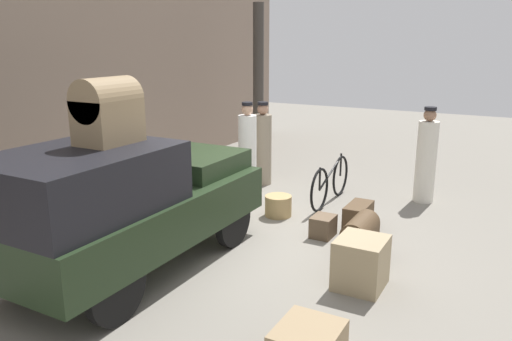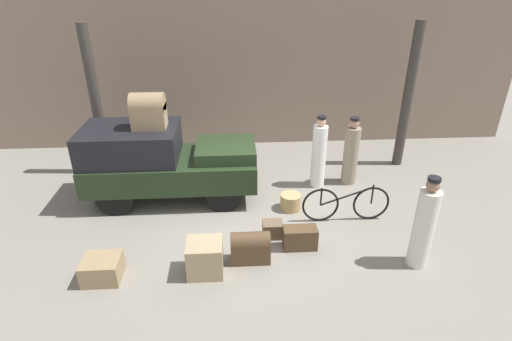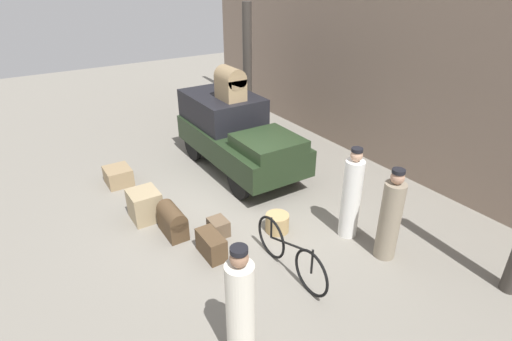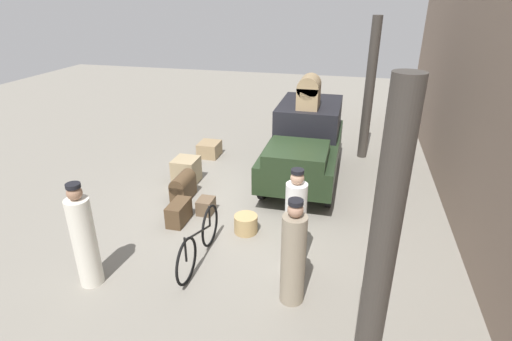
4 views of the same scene
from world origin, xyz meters
name	(u,v)px [view 4 (image 4 of 4)]	position (x,y,z in m)	size (l,w,h in m)	color
ground_plane	(249,207)	(0.00, 0.00, 0.00)	(30.00, 30.00, 0.00)	gray
station_building_facade	(484,118)	(0.00, 4.08, 2.25)	(16.00, 0.15, 4.50)	gray
canopy_pillar_left	(369,91)	(-3.50, 2.30, 1.83)	(0.25, 0.25, 3.66)	#38332D
canopy_pillar_right	(377,280)	(4.15, 2.30, 1.83)	(0.25, 0.25, 3.66)	#38332D
truck	(305,141)	(-1.82, 0.91, 0.93)	(3.70, 1.60, 1.69)	black
bicycle	(199,242)	(2.01, -0.32, 0.39)	(1.81, 0.04, 0.81)	black
wicker_basket	(246,224)	(0.95, 0.19, 0.17)	(0.44, 0.44, 0.35)	tan
conductor_in_dark_uniform	(295,224)	(1.75, 1.23, 0.81)	(0.34, 0.34, 1.75)	white
porter_with_bicycle	(293,256)	(2.54, 1.33, 0.76)	(0.35, 0.35, 1.67)	gray
porter_lifting_near_truck	(84,239)	(2.92, -1.77, 0.79)	(0.35, 0.35, 1.72)	silver
suitcase_small_leather	(179,212)	(0.93, -1.18, 0.21)	(0.63, 0.31, 0.43)	#4C3823
trunk_wicker_pale	(186,171)	(-0.79, -1.75, 0.30)	(0.60, 0.55, 0.60)	#9E8966
suitcase_tan_flat	(209,149)	(-2.51, -1.80, 0.20)	(0.62, 0.55, 0.39)	#937A56
suitcase_black_upright	(206,206)	(0.46, -0.79, 0.16)	(0.38, 0.31, 0.32)	brown
trunk_barrel_dark	(183,186)	(-0.01, -1.50, 0.30)	(0.70, 0.35, 0.58)	#4C3823
trunk_on_truck_roof	(309,92)	(-2.00, 0.91, 2.07)	(0.69, 0.49, 0.75)	#937A56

